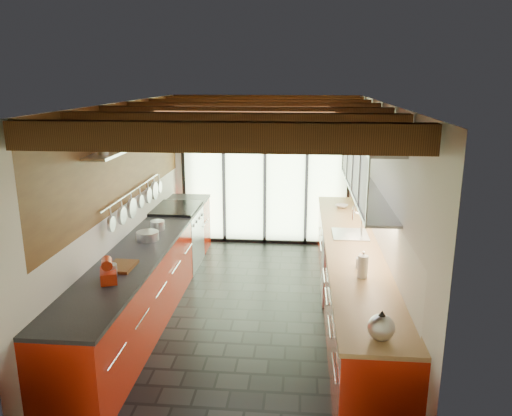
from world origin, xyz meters
name	(u,v)px	position (x,y,z in m)	size (l,w,h in m)	color
ground	(249,310)	(0.00, 0.00, 0.00)	(5.50, 5.50, 0.00)	black
room_shell	(249,184)	(0.00, 0.00, 1.65)	(5.50, 5.50, 5.50)	silver
ceiling_beams	(252,113)	(0.00, 0.38, 2.46)	(3.14, 5.06, 4.90)	#593316
glass_door	(265,151)	(0.00, 2.69, 1.66)	(2.95, 0.10, 2.90)	#C6EAAD
left_counter	(150,273)	(-1.28, 0.00, 0.46)	(0.68, 5.00, 0.92)	#B5200B
range_stove	(178,237)	(-1.28, 1.45, 0.47)	(0.66, 0.90, 0.97)	silver
right_counter	(351,280)	(1.27, 0.00, 0.46)	(0.68, 5.00, 0.92)	#B5200B
sink_assembly	(351,232)	(1.29, 0.40, 0.96)	(0.45, 0.52, 0.43)	silver
upper_cabinets_right	(367,165)	(1.43, 0.30, 1.85)	(0.34, 3.00, 3.00)	silver
left_wall_fixtures	(137,167)	(-1.47, 0.29, 1.78)	(0.28, 2.60, 0.96)	silver
stand_mixer	(109,272)	(-1.27, -1.33, 1.02)	(0.25, 0.31, 0.25)	red
pot_large	(158,225)	(-1.27, 0.40, 0.98)	(0.19, 0.19, 0.12)	silver
pot_small	(148,236)	(-1.27, -0.04, 0.97)	(0.28, 0.28, 0.11)	silver
cutting_board	(121,266)	(-1.27, -0.98, 0.94)	(0.27, 0.37, 0.03)	brown
kettle	(381,326)	(1.27, -2.25, 1.03)	(0.24, 0.28, 0.25)	silver
paper_towel	(363,267)	(1.27, -1.02, 1.04)	(0.11, 0.11, 0.28)	white
soap_bottle	(360,260)	(1.27, -0.75, 1.00)	(0.07, 0.08, 0.16)	silver
bowl	(342,206)	(1.27, 1.78, 0.94)	(0.19, 0.19, 0.05)	silver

